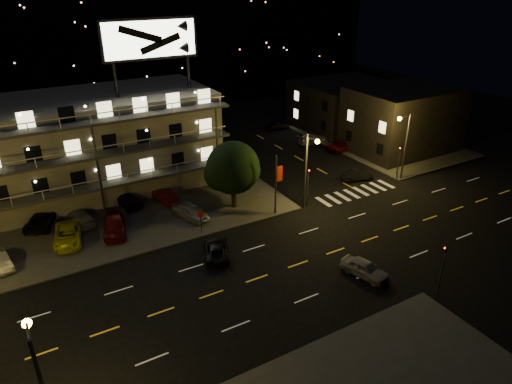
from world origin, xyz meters
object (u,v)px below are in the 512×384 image
lot_car_4 (191,212)px  side_car_0 (358,175)px  road_car_east (365,269)px  road_car_west (216,249)px  lot_car_2 (68,235)px  tree (233,169)px  lot_car_7 (81,218)px

lot_car_4 → side_car_0: size_ratio=1.11×
side_car_0 → road_car_east: bearing=152.2°
lot_car_4 → road_car_west: 7.10m
lot_car_2 → lot_car_4: lot_car_4 is taller
lot_car_2 → road_car_west: lot_car_2 is taller
road_car_west → side_car_0: bearing=-141.7°
tree → road_car_west: size_ratio=1.60×
tree → lot_car_4: bearing=-178.6°
lot_car_7 → road_car_east: bearing=122.1°
lot_car_7 → road_car_west: lot_car_7 is taller
road_car_east → road_car_west: 12.49m
tree → lot_car_7: size_ratio=1.67×
tree → road_car_west: bearing=-126.8°
lot_car_7 → side_car_0: bearing=160.2°
lot_car_2 → lot_car_7: bearing=71.5°
tree → lot_car_7: tree is taller
lot_car_4 → side_car_0: 20.75m
tree → lot_car_2: size_ratio=1.41×
lot_car_7 → road_car_west: size_ratio=0.96×
tree → lot_car_2: (-16.09, 1.26, -3.50)m
lot_car_2 → lot_car_7: size_ratio=1.18×
lot_car_4 → lot_car_7: bearing=137.5°
lot_car_2 → side_car_0: 32.12m
tree → side_car_0: size_ratio=1.86×
lot_car_4 → road_car_west: bearing=-113.2°
lot_car_7 → lot_car_2: bearing=49.6°
side_car_0 → lot_car_2: bearing=97.8°
lot_car_4 → lot_car_7: 10.52m
road_car_east → road_car_west: road_car_east is taller
lot_car_4 → road_car_west: size_ratio=0.96×
lot_car_7 → lot_car_4: bearing=145.9°
side_car_0 → road_car_west: (-21.32, -6.16, -0.01)m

